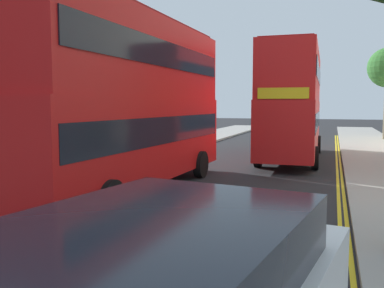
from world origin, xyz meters
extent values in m
cube|color=#9E9991|center=(-6.50, 16.00, 0.07)|extent=(4.00, 80.00, 0.14)
cube|color=yellow|center=(4.40, 14.00, 0.00)|extent=(0.10, 56.00, 0.01)
cube|color=yellow|center=(4.24, 14.00, 0.00)|extent=(0.10, 56.00, 0.01)
cube|color=white|center=(0.00, 4.75, 0.73)|extent=(0.28, 0.20, 0.95)
cube|color=red|center=(-2.19, 12.75, 1.74)|extent=(2.84, 10.87, 2.60)
cube|color=red|center=(-2.19, 12.75, 4.29)|extent=(2.78, 10.66, 2.50)
cube|color=black|center=(-2.19, 12.75, 2.04)|extent=(2.85, 10.44, 0.84)
cube|color=black|center=(-2.19, 12.75, 4.39)|extent=(2.84, 10.23, 0.80)
cube|color=yellow|center=(-2.02, 18.12, 3.29)|extent=(2.00, 0.12, 0.44)
cube|color=maroon|center=(-2.19, 12.75, 5.59)|extent=(2.55, 9.79, 0.10)
cylinder|color=black|center=(-3.34, 16.13, 0.52)|extent=(0.33, 1.05, 1.04)
cylinder|color=black|center=(-0.84, 16.05, 0.52)|extent=(0.33, 1.05, 1.04)
cylinder|color=black|center=(-3.55, 9.44, 0.52)|extent=(0.33, 1.05, 1.04)
cylinder|color=black|center=(-1.05, 9.36, 0.52)|extent=(0.33, 1.05, 1.04)
cube|color=red|center=(2.01, 22.90, 1.74)|extent=(2.68, 10.84, 2.60)
cube|color=red|center=(2.01, 22.90, 4.29)|extent=(2.63, 10.62, 2.50)
cube|color=black|center=(2.01, 22.90, 2.04)|extent=(2.70, 10.41, 0.84)
cube|color=black|center=(2.01, 22.90, 4.39)|extent=(2.69, 10.19, 0.80)
cube|color=yellow|center=(2.10, 17.52, 3.29)|extent=(2.00, 0.09, 0.44)
cube|color=maroon|center=(2.01, 22.90, 5.59)|extent=(2.41, 9.76, 0.10)
cylinder|color=black|center=(3.31, 19.58, 0.52)|extent=(0.32, 1.04, 1.04)
cylinder|color=black|center=(0.81, 19.53, 0.52)|extent=(0.32, 1.04, 1.04)
cylinder|color=black|center=(3.20, 26.27, 0.52)|extent=(0.32, 1.04, 1.04)
cylinder|color=black|center=(0.70, 26.23, 0.52)|extent=(0.32, 1.04, 1.04)
cylinder|color=#6B6047|center=(7.34, 37.42, 5.36)|extent=(1.00, 1.35, 1.15)
cylinder|color=#6B6047|center=(7.28, 36.67, 5.35)|extent=(0.75, 1.45, 1.13)
camera|label=1|loc=(4.02, 0.52, 2.82)|focal=39.41mm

